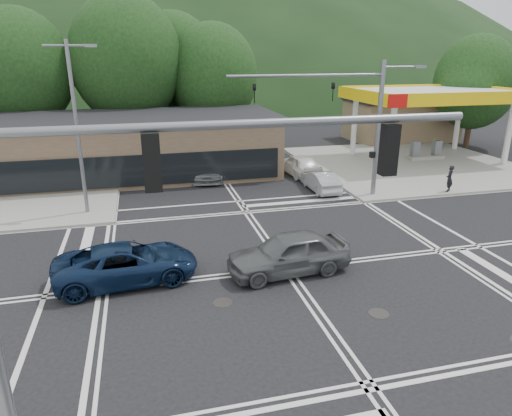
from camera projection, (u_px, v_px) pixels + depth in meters
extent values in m
plane|color=black|center=(286.00, 269.00, 18.65)|extent=(120.00, 120.00, 0.00)
cube|color=gray|center=(410.00, 164.00, 35.87)|extent=(16.00, 16.00, 0.15)
cylinder|color=silver|center=(391.00, 139.00, 32.55)|extent=(0.44, 0.44, 5.00)
cylinder|color=silver|center=(354.00, 127.00, 38.05)|extent=(0.44, 0.44, 5.00)
cylinder|color=silver|center=(509.00, 133.00, 34.87)|extent=(0.44, 0.44, 5.00)
cylinder|color=silver|center=(458.00, 122.00, 40.38)|extent=(0.44, 0.44, 5.00)
cube|color=silver|center=(433.00, 94.00, 35.56)|extent=(12.00, 8.00, 0.60)
cube|color=yellow|center=(467.00, 99.00, 31.89)|extent=(12.20, 0.25, 0.90)
cube|color=yellow|center=(405.00, 90.00, 39.22)|extent=(12.20, 0.25, 0.90)
cube|color=yellow|center=(362.00, 96.00, 34.16)|extent=(0.25, 8.20, 0.90)
cube|color=yellow|center=(498.00, 92.00, 36.95)|extent=(0.25, 8.20, 0.90)
cube|color=red|center=(398.00, 101.00, 30.47)|extent=(1.40, 0.12, 0.90)
cube|color=gray|center=(425.00, 157.00, 37.19)|extent=(3.00, 1.00, 0.30)
cube|color=slate|center=(415.00, 150.00, 36.73)|extent=(0.60, 0.50, 1.30)
cube|color=slate|center=(437.00, 148.00, 37.20)|extent=(0.60, 0.50, 1.30)
cube|color=#846B4F|center=(401.00, 121.00, 45.61)|extent=(10.00, 6.00, 3.80)
cube|color=brown|center=(103.00, 149.00, 31.74)|extent=(24.00, 8.00, 4.00)
ellipsoid|color=black|center=(162.00, 92.00, 101.19)|extent=(252.00, 126.00, 140.00)
cylinder|color=#382619|center=(30.00, 131.00, 36.63)|extent=(0.50, 0.50, 4.84)
ellipsoid|color=black|center=(20.00, 69.00, 35.09)|extent=(8.00, 8.00, 9.20)
cylinder|color=#382619|center=(132.00, 124.00, 38.41)|extent=(0.50, 0.50, 5.28)
ellipsoid|color=black|center=(126.00, 60.00, 36.74)|extent=(9.00, 9.00, 10.35)
cylinder|color=#382619|center=(214.00, 126.00, 40.18)|extent=(0.50, 0.50, 4.40)
ellipsoid|color=black|center=(213.00, 76.00, 38.79)|extent=(7.60, 7.60, 8.74)
cylinder|color=#382619|center=(176.00, 119.00, 43.08)|extent=(0.50, 0.50, 4.84)
ellipsoid|color=black|center=(173.00, 67.00, 41.55)|extent=(8.40, 8.40, 9.66)
cylinder|color=#382619|center=(469.00, 126.00, 41.93)|extent=(0.50, 0.50, 3.96)
ellipsoid|color=black|center=(475.00, 82.00, 40.67)|extent=(7.20, 7.20, 8.28)
cylinder|color=slate|center=(78.00, 132.00, 23.47)|extent=(0.20, 0.20, 9.00)
cylinder|color=slate|center=(67.00, 45.00, 22.11)|extent=(2.20, 0.12, 0.12)
cube|color=slate|center=(90.00, 46.00, 22.37)|extent=(0.60, 0.25, 0.15)
cylinder|color=slate|center=(378.00, 131.00, 26.78)|extent=(0.28, 0.28, 8.00)
cylinder|color=slate|center=(308.00, 75.00, 24.70)|extent=(9.00, 0.16, 0.16)
imported|color=black|center=(333.00, 92.00, 25.34)|extent=(0.16, 0.20, 1.00)
imported|color=black|center=(254.00, 94.00, 24.29)|extent=(0.16, 0.20, 1.00)
cylinder|color=slate|center=(403.00, 67.00, 25.89)|extent=(2.40, 0.12, 0.12)
cube|color=slate|center=(420.00, 67.00, 26.15)|extent=(0.70, 0.30, 0.15)
cube|color=black|center=(372.00, 155.00, 27.17)|extent=(0.25, 0.30, 0.35)
cylinder|color=slate|center=(237.00, 124.00, 7.94)|extent=(9.00, 0.16, 0.16)
cube|color=black|center=(152.00, 163.00, 7.78)|extent=(0.30, 0.25, 1.00)
cube|color=black|center=(389.00, 150.00, 8.83)|extent=(0.30, 0.25, 1.00)
imported|color=#0D1D3B|center=(127.00, 263.00, 17.41)|extent=(5.59, 3.00, 1.49)
imported|color=#535557|center=(288.00, 253.00, 18.09)|extent=(5.07, 2.40, 1.67)
imported|color=#A3A6AA|center=(321.00, 181.00, 28.95)|extent=(1.37, 3.90, 1.28)
imported|color=silver|center=(300.00, 165.00, 32.60)|extent=(2.28, 4.69, 1.54)
imported|color=slate|center=(206.00, 167.00, 31.90)|extent=(2.71, 5.36, 1.49)
imported|color=black|center=(450.00, 179.00, 28.23)|extent=(0.71, 0.70, 1.65)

